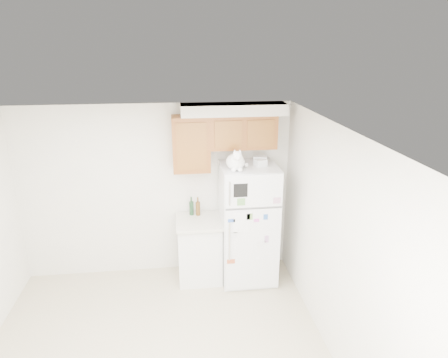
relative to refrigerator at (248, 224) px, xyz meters
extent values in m
cube|color=silver|center=(-1.26, 0.39, 0.40)|extent=(3.80, 0.04, 2.50)
cube|color=silver|center=(0.64, -1.61, 0.40)|extent=(0.04, 4.00, 2.50)
cube|color=white|center=(-1.26, -1.61, 1.65)|extent=(3.80, 4.00, 0.04)
cube|color=brown|center=(-0.06, 0.22, 1.27)|extent=(0.90, 0.33, 0.45)
cube|color=brown|center=(-0.76, 0.22, 1.12)|extent=(0.50, 0.33, 0.75)
cube|color=silver|center=(-0.19, 0.23, 1.57)|extent=(1.40, 0.37, 0.15)
cube|color=white|center=(0.00, 0.01, 0.00)|extent=(0.76, 0.72, 1.70)
cube|color=white|center=(0.00, -0.36, 0.62)|extent=(0.74, 0.03, 0.44)
cube|color=white|center=(0.00, -0.36, -0.22)|extent=(0.74, 0.03, 1.19)
cube|color=#59595B|center=(0.00, -0.36, 0.40)|extent=(0.74, 0.03, 0.02)
cylinder|color=silver|center=(-0.32, -0.39, 0.62)|extent=(0.02, 0.02, 0.32)
cylinder|color=silver|center=(-0.32, -0.39, -0.05)|extent=(0.02, 0.02, 0.55)
cube|color=black|center=(-0.18, -0.38, 0.65)|extent=(0.18, 0.00, 0.18)
cube|color=white|center=(-0.16, -0.38, 0.20)|extent=(0.22, 0.00, 0.28)
cube|color=#B8542E|center=(-0.30, -0.38, -0.36)|extent=(0.11, 0.00, 0.06)
cube|color=#AA7AAC|center=(0.18, -0.38, -0.06)|extent=(0.06, 0.00, 0.10)
cube|color=#B984A1|center=(0.30, -0.38, 0.49)|extent=(0.10, 0.00, 0.08)
cube|color=white|center=(0.06, -0.38, -0.34)|extent=(0.05, 0.00, 0.05)
cube|color=#688E47|center=(-0.06, -0.38, 0.28)|extent=(0.08, 0.00, 0.09)
cube|color=#5A9148|center=(-0.17, -0.38, 0.49)|extent=(0.10, 0.00, 0.10)
cube|color=silver|center=(-0.25, -0.38, 0.03)|extent=(0.08, 0.00, 0.08)
cube|color=#2F51A4|center=(-0.29, -0.38, 0.24)|extent=(0.09, 0.00, 0.05)
cube|color=#CE52B6|center=(0.04, -0.38, 0.22)|extent=(0.07, 0.00, 0.05)
cube|color=#2958A5|center=(0.15, -0.38, 0.27)|extent=(0.06, 0.00, 0.08)
cube|color=silver|center=(0.11, -0.38, -0.14)|extent=(0.11, 0.00, 0.11)
cube|color=white|center=(-0.69, 0.07, -0.41)|extent=(0.60, 0.60, 0.88)
cube|color=beige|center=(-0.69, 0.05, 0.05)|extent=(0.64, 0.64, 0.04)
ellipsoid|color=white|center=(-0.21, -0.11, 0.95)|extent=(0.24, 0.32, 0.20)
ellipsoid|color=white|center=(-0.21, -0.20, 0.99)|extent=(0.18, 0.14, 0.19)
sphere|color=white|center=(-0.21, -0.25, 1.07)|extent=(0.12, 0.12, 0.12)
cone|color=white|center=(-0.24, -0.25, 1.13)|extent=(0.04, 0.04, 0.05)
cone|color=white|center=(-0.17, -0.25, 1.13)|extent=(0.04, 0.04, 0.05)
cone|color=#D88C8C|center=(-0.24, -0.26, 1.12)|extent=(0.02, 0.02, 0.03)
cone|color=#D88C8C|center=(-0.17, -0.26, 1.12)|extent=(0.02, 0.02, 0.03)
sphere|color=white|center=(-0.21, -0.30, 1.05)|extent=(0.05, 0.05, 0.05)
sphere|color=white|center=(-0.25, -0.24, 0.88)|extent=(0.06, 0.06, 0.06)
sphere|color=white|center=(-0.17, -0.24, 0.88)|extent=(0.06, 0.06, 0.06)
cylinder|color=white|center=(-0.11, 0.00, 0.88)|extent=(0.15, 0.21, 0.07)
cube|color=white|center=(0.17, 0.11, 0.90)|extent=(0.21, 0.17, 0.10)
cube|color=white|center=(0.15, -0.01, 0.89)|extent=(0.18, 0.16, 0.09)
camera|label=1|loc=(-0.98, -5.01, 2.41)|focal=32.00mm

